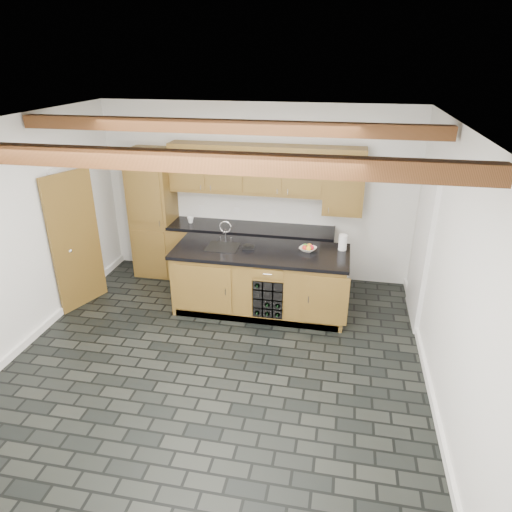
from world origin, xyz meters
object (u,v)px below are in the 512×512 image
(kitchen_scale, at_px, (248,247))
(fruit_bowl, at_px, (308,249))
(island, at_px, (261,280))
(paper_towel, at_px, (343,242))

(kitchen_scale, bearing_deg, fruit_bowl, -2.32)
(fruit_bowl, bearing_deg, island, -170.27)
(kitchen_scale, distance_m, paper_towel, 1.32)
(island, distance_m, paper_towel, 1.28)
(island, distance_m, fruit_bowl, 0.82)
(island, height_order, kitchen_scale, kitchen_scale)
(fruit_bowl, relative_size, paper_towel, 1.02)
(paper_towel, bearing_deg, island, -167.53)
(kitchen_scale, xyz_separation_m, fruit_bowl, (0.83, 0.08, 0.00))
(paper_towel, bearing_deg, fruit_bowl, -163.87)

